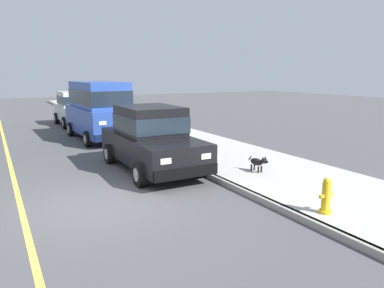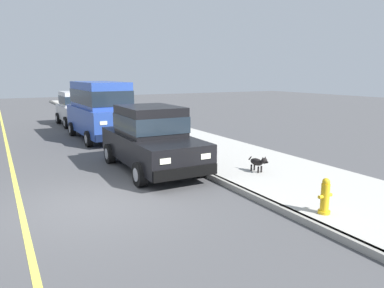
{
  "view_description": "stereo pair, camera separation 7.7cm",
  "coord_description": "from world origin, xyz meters",
  "px_view_note": "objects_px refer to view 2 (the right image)",
  "views": [
    {
      "loc": [
        -1.96,
        -7.77,
        2.86
      ],
      "look_at": [
        3.06,
        1.23,
        0.85
      ],
      "focal_mm": 33.74,
      "sensor_mm": 36.0,
      "label": 1
    },
    {
      "loc": [
        -1.89,
        -7.81,
        2.86
      ],
      "look_at": [
        3.06,
        1.23,
        0.85
      ],
      "focal_mm": 33.74,
      "sensor_mm": 36.0,
      "label": 2
    }
  ],
  "objects_px": {
    "car_blue_van": "(100,108)",
    "dog_black": "(258,162)",
    "car_silver_hatchback": "(77,108)",
    "fire_hydrant": "(325,197)",
    "car_black_sedan": "(151,138)"
  },
  "relations": [
    {
      "from": "car_blue_van",
      "to": "dog_black",
      "type": "bearing_deg",
      "value": -74.41
    },
    {
      "from": "car_black_sedan",
      "to": "car_silver_hatchback",
      "type": "xyz_separation_m",
      "value": [
        0.05,
        11.11,
        -0.01
      ]
    },
    {
      "from": "car_blue_van",
      "to": "car_silver_hatchback",
      "type": "height_order",
      "value": "car_blue_van"
    },
    {
      "from": "car_blue_van",
      "to": "car_silver_hatchback",
      "type": "distance_m",
      "value": 5.18
    },
    {
      "from": "car_silver_hatchback",
      "to": "dog_black",
      "type": "relative_size",
      "value": 5.08
    },
    {
      "from": "car_blue_van",
      "to": "car_silver_hatchback",
      "type": "bearing_deg",
      "value": 89.92
    },
    {
      "from": "car_blue_van",
      "to": "dog_black",
      "type": "distance_m",
      "value": 8.51
    },
    {
      "from": "car_black_sedan",
      "to": "fire_hydrant",
      "type": "relative_size",
      "value": 6.36
    },
    {
      "from": "car_black_sedan",
      "to": "fire_hydrant",
      "type": "xyz_separation_m",
      "value": [
        1.52,
        -5.25,
        -0.51
      ]
    },
    {
      "from": "car_blue_van",
      "to": "fire_hydrant",
      "type": "bearing_deg",
      "value": -82.52
    },
    {
      "from": "car_black_sedan",
      "to": "fire_hydrant",
      "type": "distance_m",
      "value": 5.49
    },
    {
      "from": "car_black_sedan",
      "to": "dog_black",
      "type": "distance_m",
      "value": 3.24
    },
    {
      "from": "car_blue_van",
      "to": "car_black_sedan",
      "type": "bearing_deg",
      "value": -90.45
    },
    {
      "from": "car_silver_hatchback",
      "to": "fire_hydrant",
      "type": "xyz_separation_m",
      "value": [
        1.46,
        -16.36,
        -0.5
      ]
    },
    {
      "from": "car_blue_van",
      "to": "dog_black",
      "type": "relative_size",
      "value": 6.55
    }
  ]
}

